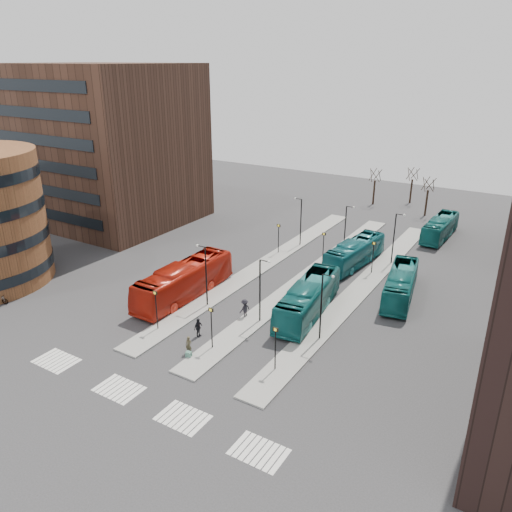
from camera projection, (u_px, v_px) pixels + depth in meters
The scene contains 20 objects.
ground at pixel (85, 426), 32.86m from camera, with size 160.00×160.00×0.00m, color #2C2C2F.
island_left at pixel (265, 264), 58.54m from camera, with size 2.50×45.00×0.15m, color gray.
island_mid at pixel (311, 275), 55.62m from camera, with size 2.50×45.00×0.15m, color gray.
island_right at pixel (362, 287), 52.70m from camera, with size 2.50×45.00×0.15m, color gray.
suitcase at pixel (189, 355), 40.21m from camera, with size 0.45×0.36×0.56m, color navy.
red_bus at pixel (184, 281), 50.04m from camera, with size 3.00×12.84×3.58m, color #B31D0D.
teal_bus_a at pixel (308, 298), 46.66m from camera, with size 2.75×11.74×3.27m, color #136161.
teal_bus_b at pixel (355, 253), 57.97m from camera, with size 2.57×10.96×3.05m, color #166971.
teal_bus_c at pixel (401, 284), 49.99m from camera, with size 2.47×10.57×2.94m, color #146664.
teal_bus_d at pixel (440, 228), 66.81m from camera, with size 2.45×10.46×2.91m, color #156967.
traveller at pixel (189, 345), 40.67m from camera, with size 0.56×0.37×1.53m, color #443D29.
commuter_a at pixel (166, 286), 51.00m from camera, with size 0.89×0.69×1.83m, color black.
commuter_b at pixel (198, 328), 43.13m from camera, with size 1.01×0.42×1.73m, color black.
commuter_c at pixel (245, 308), 46.34m from camera, with size 1.18×0.68×1.83m, color black.
bicycle_mid at pixel (0, 300), 48.98m from camera, with size 0.46×1.63×0.98m, color gray.
crosswalk_stripes at pixel (147, 401), 35.17m from camera, with size 22.35×2.40×0.01m.
office_block at pixel (101, 144), 72.28m from camera, with size 25.00×20.12×22.00m.
sign_poles at pixel (277, 277), 49.41m from camera, with size 12.45×22.12×3.65m.
lamp_posts at pixel (309, 252), 52.44m from camera, with size 14.04×20.24×6.12m.
bare_trees at pixel (404, 191), 80.20m from camera, with size 10.97×8.14×5.90m.
Camera 1 is at (23.45, -16.61, 22.51)m, focal length 35.00 mm.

